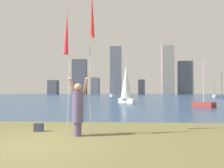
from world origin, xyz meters
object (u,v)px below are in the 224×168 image
at_px(sailboat_0, 126,84).
at_px(sailboat_4, 129,96).
at_px(kite_flag_left, 67,35).
at_px(person, 78,107).
at_px(kite_flag_right, 92,17).
at_px(bag, 39,127).
at_px(sailboat_6, 204,104).
at_px(sailboat_2, 112,95).
at_px(sailboat_7, 214,96).
at_px(sailboat_5, 222,97).

relative_size(sailboat_0, sailboat_4, 1.57).
bearing_deg(kite_flag_left, person, 11.12).
distance_m(kite_flag_right, bag, 4.23).
bearing_deg(sailboat_6, bag, -129.74).
bearing_deg(sailboat_2, sailboat_7, -13.92).
bearing_deg(kite_flag_left, kite_flag_right, 39.95).
bearing_deg(bag, sailboat_2, 90.33).
bearing_deg(sailboat_7, sailboat_6, -113.55).
distance_m(bag, sailboat_4, 52.08).
distance_m(bag, sailboat_7, 51.40).
bearing_deg(sailboat_2, person, -88.00).
distance_m(sailboat_6, sailboat_7, 36.26).
xyz_separation_m(sailboat_2, sailboat_4, (4.69, 0.55, -0.15)).
height_order(person, sailboat_6, sailboat_6).
xyz_separation_m(kite_flag_left, sailboat_2, (-1.46, 52.11, -2.79)).
height_order(sailboat_0, sailboat_7, sailboat_0).
bearing_deg(person, sailboat_5, 51.17).
xyz_separation_m(kite_flag_right, sailboat_7, (22.56, 45.38, -3.59)).
xyz_separation_m(sailboat_0, sailboat_5, (18.64, 16.26, -1.90)).
height_order(person, kite_flag_left, kite_flag_left).
bearing_deg(person, kite_flag_right, 46.49).
bearing_deg(sailboat_2, sailboat_4, 6.67).
height_order(kite_flag_right, sailboat_4, kite_flag_right).
bearing_deg(sailboat_2, sailboat_0, -83.73).
relative_size(kite_flag_right, sailboat_4, 1.27).
height_order(bag, sailboat_0, sailboat_0).
relative_size(person, kite_flag_left, 0.46).
bearing_deg(person, sailboat_6, 46.92).
bearing_deg(sailboat_4, bag, -94.85).
bearing_deg(sailboat_4, kite_flag_right, -92.77).
distance_m(sailboat_5, sailboat_6, 26.32).
xyz_separation_m(bag, sailboat_6, (9.95, 11.97, 0.13)).
height_order(kite_flag_left, sailboat_7, kite_flag_left).
distance_m(sailboat_0, sailboat_6, 10.04).
bearing_deg(sailboat_7, kite_flag_left, -116.85).
bearing_deg(bag, sailboat_6, 50.26).
height_order(kite_flag_right, sailboat_7, kite_flag_right).
distance_m(kite_flag_left, kite_flag_right, 1.20).
xyz_separation_m(person, sailboat_6, (8.43, 12.66, -0.63)).
distance_m(kite_flag_right, sailboat_5, 40.98).
distance_m(sailboat_4, sailboat_7, 21.13).
bearing_deg(sailboat_4, kite_flag_left, -93.51).
distance_m(person, sailboat_6, 15.23).
distance_m(sailboat_2, sailboat_7, 25.48).
bearing_deg(kite_flag_right, sailboat_7, 63.57).
height_order(sailboat_2, sailboat_7, sailboat_2).
relative_size(sailboat_0, sailboat_7, 1.66).
relative_size(kite_flag_left, sailboat_7, 1.10).
relative_size(sailboat_0, sailboat_6, 1.44).
height_order(bag, sailboat_6, sailboat_6).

